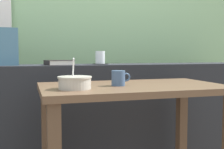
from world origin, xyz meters
TOP-DOWN VIEW (x-y plane):
  - dark_console_ledge at (0.00, 0.55)m, footprint 2.80×0.33m
  - breakfast_table at (0.05, -0.05)m, footprint 1.04×0.61m
  - coaster_square at (0.01, 0.56)m, footprint 0.10×0.10m
  - juice_glass at (0.01, 0.56)m, footprint 0.07×0.07m
  - closed_book at (-0.31, 0.52)m, footprint 0.22×0.19m
  - soup_bowl at (-0.30, -0.14)m, footprint 0.17×0.17m
  - fork_utensil at (-0.25, 0.17)m, footprint 0.07×0.17m
  - ceramic_mug at (-0.04, -0.06)m, footprint 0.11×0.08m

SIDE VIEW (x-z plane):
  - dark_console_ledge at x=0.00m, z-range 0.00..0.78m
  - breakfast_table at x=0.05m, z-range 0.22..0.91m
  - fork_utensil at x=-0.25m, z-range 0.69..0.69m
  - soup_bowl at x=-0.30m, z-range 0.64..0.80m
  - ceramic_mug at x=-0.04m, z-range 0.69..0.77m
  - coaster_square at x=0.01m, z-range 0.78..0.79m
  - closed_book at x=-0.31m, z-range 0.78..0.82m
  - juice_glass at x=0.01m, z-range 0.78..0.88m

